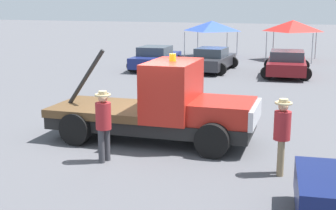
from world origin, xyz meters
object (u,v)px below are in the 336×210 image
object	(u,v)px
canopy_tent_blue	(212,26)
parked_car_maroon	(287,63)
person_near_truck	(282,130)
tow_truck	(163,108)
parked_car_navy	(156,58)
person_at_hood	(103,120)
canopy_tent_red	(293,26)
parked_car_charcoal	(212,60)

from	to	relation	value
canopy_tent_blue	parked_car_maroon	bearing A→B (deg)	-49.60
person_near_truck	tow_truck	bearing A→B (deg)	-31.46
parked_car_navy	canopy_tent_blue	world-z (taller)	canopy_tent_blue
canopy_tent_blue	tow_truck	bearing A→B (deg)	-77.39
person_at_hood	canopy_tent_red	distance (m)	23.05
person_at_hood	canopy_tent_blue	distance (m)	23.59
person_near_truck	parked_car_navy	world-z (taller)	person_near_truck
tow_truck	parked_car_navy	size ratio (longest dim) A/B	1.16
parked_car_maroon	tow_truck	bearing A→B (deg)	166.77
person_near_truck	canopy_tent_red	bearing A→B (deg)	-92.27
person_at_hood	canopy_tent_red	size ratio (longest dim) A/B	0.58
parked_car_navy	parked_car_charcoal	bearing A→B (deg)	-90.62
parked_car_navy	canopy_tent_blue	distance (m)	7.82
canopy_tent_blue	canopy_tent_red	world-z (taller)	canopy_tent_red
parked_car_navy	person_at_hood	bearing A→B (deg)	-167.48
person_at_hood	parked_car_maroon	world-z (taller)	person_at_hood
parked_car_maroon	parked_car_navy	bearing A→B (deg)	84.75
tow_truck	person_near_truck	bearing A→B (deg)	-27.22
tow_truck	parked_car_maroon	size ratio (longest dim) A/B	1.15
person_at_hood	parked_car_charcoal	xyz separation A→B (m)	(-1.89, 15.94, -0.38)
tow_truck	parked_car_navy	distance (m)	14.78
person_near_truck	person_at_hood	distance (m)	4.14
person_near_truck	canopy_tent_blue	world-z (taller)	canopy_tent_blue
person_at_hood	parked_car_navy	size ratio (longest dim) A/B	0.35
parked_car_navy	parked_car_maroon	size ratio (longest dim) A/B	0.99
person_at_hood	person_near_truck	bearing A→B (deg)	-159.04
parked_car_navy	canopy_tent_red	bearing A→B (deg)	-49.00
parked_car_maroon	canopy_tent_red	xyz separation A→B (m)	(-0.60, 7.11, 1.65)
person_near_truck	canopy_tent_red	xyz separation A→B (m)	(-2.44, 22.29, 1.28)
person_near_truck	parked_car_navy	xyz separation A→B (m)	(-9.29, 14.98, -0.37)
tow_truck	canopy_tent_red	xyz separation A→B (m)	(0.95, 20.86, 1.35)
parked_car_navy	parked_car_charcoal	xyz separation A→B (m)	(3.32, 0.31, -0.00)
person_near_truck	parked_car_charcoal	size ratio (longest dim) A/B	0.38
tow_truck	parked_car_maroon	distance (m)	13.84
parked_car_navy	canopy_tent_red	size ratio (longest dim) A/B	1.69
parked_car_navy	canopy_tent_red	xyz separation A→B (m)	(6.85, 7.31, 1.65)
parked_car_maroon	canopy_tent_blue	bearing A→B (deg)	33.60
person_near_truck	parked_car_charcoal	distance (m)	16.42
parked_car_navy	parked_car_charcoal	size ratio (longest dim) A/B	1.10
parked_car_maroon	canopy_tent_blue	size ratio (longest dim) A/B	1.62
parked_car_charcoal	canopy_tent_blue	size ratio (longest dim) A/B	1.46
person_near_truck	person_at_hood	bearing A→B (deg)	0.59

